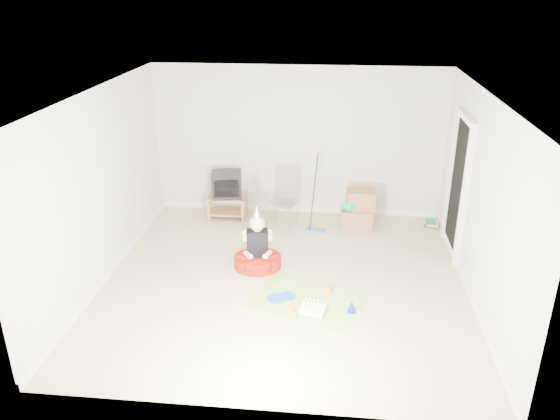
# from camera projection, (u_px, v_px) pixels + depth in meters

# --- Properties ---
(ground) EXTENTS (5.00, 5.00, 0.00)m
(ground) POSITION_uv_depth(u_px,v_px,m) (284.00, 281.00, 7.62)
(ground) COLOR #C8B98F
(ground) RESTS_ON ground
(doorway_recess) EXTENTS (0.02, 0.90, 2.05)m
(doorway_recess) POSITION_uv_depth(u_px,v_px,m) (458.00, 188.00, 8.09)
(doorway_recess) COLOR black
(doorway_recess) RESTS_ON ground
(tv_stand) EXTENTS (0.66, 0.41, 0.41)m
(tv_stand) POSITION_uv_depth(u_px,v_px,m) (228.00, 205.00, 9.54)
(tv_stand) COLOR #996645
(tv_stand) RESTS_ON ground
(crt_tv) EXTENTS (0.57, 0.50, 0.44)m
(crt_tv) POSITION_uv_depth(u_px,v_px,m) (227.00, 184.00, 9.39)
(crt_tv) COLOR black
(crt_tv) RESTS_ON tv_stand
(folding_chair) EXTENTS (0.55, 0.54, 0.97)m
(folding_chair) POSITION_uv_depth(u_px,v_px,m) (282.00, 203.00, 9.04)
(folding_chair) COLOR gray
(folding_chair) RESTS_ON ground
(cardboard_boxes) EXTENTS (0.55, 0.42, 0.66)m
(cardboard_boxes) POSITION_uv_depth(u_px,v_px,m) (358.00, 210.00, 9.14)
(cardboard_boxes) COLOR #946747
(cardboard_boxes) RESTS_ON ground
(floor_mop) EXTENTS (0.33, 0.41, 1.25)m
(floor_mop) POSITION_uv_depth(u_px,v_px,m) (315.00, 217.00, 9.03)
(floor_mop) COLOR blue
(floor_mop) RESTS_ON ground
(book_pile) EXTENTS (0.27, 0.31, 0.11)m
(book_pile) POSITION_uv_depth(u_px,v_px,m) (432.00, 223.00, 9.28)
(book_pile) COLOR #236944
(book_pile) RESTS_ON ground
(seated_woman) EXTENTS (0.78, 0.78, 0.98)m
(seated_woman) POSITION_uv_depth(u_px,v_px,m) (258.00, 254.00, 7.89)
(seated_woman) COLOR #9E190E
(seated_woman) RESTS_ON ground
(party_mat) EXTENTS (1.67, 1.43, 0.01)m
(party_mat) POSITION_uv_depth(u_px,v_px,m) (306.00, 300.00, 7.15)
(party_mat) COLOR #E32F70
(party_mat) RESTS_ON ground
(birthday_cake) EXTENTS (0.35, 0.30, 0.15)m
(birthday_cake) POSITION_uv_depth(u_px,v_px,m) (313.00, 310.00, 6.87)
(birthday_cake) COLOR white
(birthday_cake) RESTS_ON party_mat
(blue_plate_near) EXTENTS (0.31, 0.31, 0.01)m
(blue_plate_near) POSITION_uv_depth(u_px,v_px,m) (287.00, 296.00, 7.22)
(blue_plate_near) COLOR blue
(blue_plate_near) RESTS_ON party_mat
(blue_plate_far) EXTENTS (0.34, 0.34, 0.01)m
(blue_plate_far) POSITION_uv_depth(u_px,v_px,m) (277.00, 299.00, 7.17)
(blue_plate_far) COLOR blue
(blue_plate_far) RESTS_ON party_mat
(orange_cup_near) EXTENTS (0.10, 0.10, 0.09)m
(orange_cup_near) POSITION_uv_depth(u_px,v_px,m) (329.00, 289.00, 7.32)
(orange_cup_near) COLOR orange
(orange_cup_near) RESTS_ON party_mat
(orange_cup_far) EXTENTS (0.10, 0.10, 0.08)m
(orange_cup_far) POSITION_uv_depth(u_px,v_px,m) (291.00, 309.00, 6.88)
(orange_cup_far) COLOR orange
(orange_cup_far) RESTS_ON party_mat
(blue_party_hat) EXTENTS (0.16, 0.16, 0.17)m
(blue_party_hat) POSITION_uv_depth(u_px,v_px,m) (352.00, 306.00, 6.86)
(blue_party_hat) COLOR #1C28C4
(blue_party_hat) RESTS_ON party_mat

